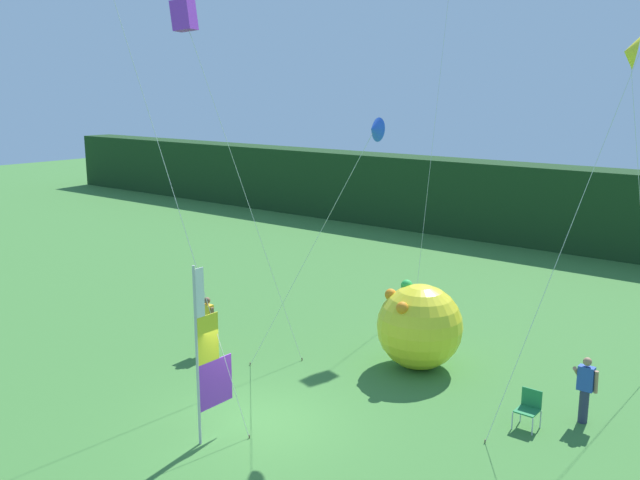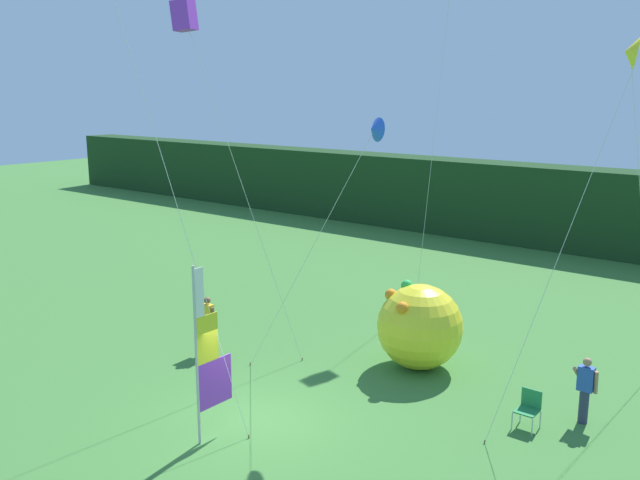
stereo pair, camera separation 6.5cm
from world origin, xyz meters
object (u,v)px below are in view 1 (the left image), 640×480
kite_blue_delta_5 (373,132)px  kite_purple_box_2 (185,17)px  kite_yellow_delta_1 (630,54)px  folding_chair (529,406)px  banner_flag (207,357)px  person_near_banner (585,388)px  person_mid_field (208,323)px  inflatable_balloon (419,326)px

kite_blue_delta_5 → kite_purple_box_2: bearing=-151.6°
kite_yellow_delta_1 → folding_chair: bearing=-93.2°
banner_flag → person_near_banner: bearing=44.0°
person_mid_field → kite_yellow_delta_1: kite_yellow_delta_1 is taller
banner_flag → folding_chair: 7.44m
kite_yellow_delta_1 → kite_blue_delta_5: bearing=-133.4°
kite_yellow_delta_1 → kite_blue_delta_5: kite_yellow_delta_1 is taller
kite_yellow_delta_1 → kite_blue_delta_5: 6.90m
banner_flag → kite_purple_box_2: bearing=142.2°
folding_chair → kite_blue_delta_5: bearing=-177.0°
folding_chair → kite_yellow_delta_1: (0.26, 4.58, 8.03)m
banner_flag → person_mid_field: size_ratio=2.36×
kite_purple_box_2 → folding_chair: bearing=16.4°
person_near_banner → kite_purple_box_2: size_ratio=0.16×
person_near_banner → person_mid_field: bearing=-166.2°
person_near_banner → kite_yellow_delta_1: bearing=100.5°
kite_yellow_delta_1 → inflatable_balloon: bearing=-142.7°
banner_flag → inflatable_balloon: banner_flag is taller
person_mid_field → kite_blue_delta_5: 7.66m
banner_flag → kite_yellow_delta_1: kite_yellow_delta_1 is taller
folding_chair → kite_blue_delta_5: size_ratio=0.13×
inflatable_balloon → person_near_banner: bearing=-5.4°
inflatable_balloon → folding_chair: bearing=-21.2°
kite_yellow_delta_1 → kite_purple_box_2: (-8.78, -7.09, 0.88)m
kite_purple_box_2 → banner_flag: bearing=-37.8°
person_mid_field → folding_chair: (9.24, 1.47, -0.41)m
person_near_banner → folding_chair: (-0.91, -1.03, -0.34)m
inflatable_balloon → folding_chair: size_ratio=2.74×
person_mid_field → kite_blue_delta_5: kite_blue_delta_5 is taller
banner_flag → inflatable_balloon: (1.51, 6.47, -0.74)m
banner_flag → kite_yellow_delta_1: bearing=59.8°
person_near_banner → kite_blue_delta_5: kite_blue_delta_5 is taller
person_mid_field → kite_purple_box_2: 8.60m
banner_flag → kite_blue_delta_5: 6.76m
inflatable_balloon → kite_purple_box_2: size_ratio=0.25×
kite_blue_delta_5 → banner_flag: bearing=-102.2°
inflatable_balloon → kite_purple_box_2: (-4.71, -3.99, 8.22)m
person_near_banner → kite_yellow_delta_1: size_ratio=0.18×
kite_blue_delta_5 → folding_chair: bearing=3.0°
inflatable_balloon → kite_blue_delta_5: size_ratio=0.35×
banner_flag → person_mid_field: banner_flag is taller
inflatable_balloon → kite_blue_delta_5: kite_blue_delta_5 is taller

